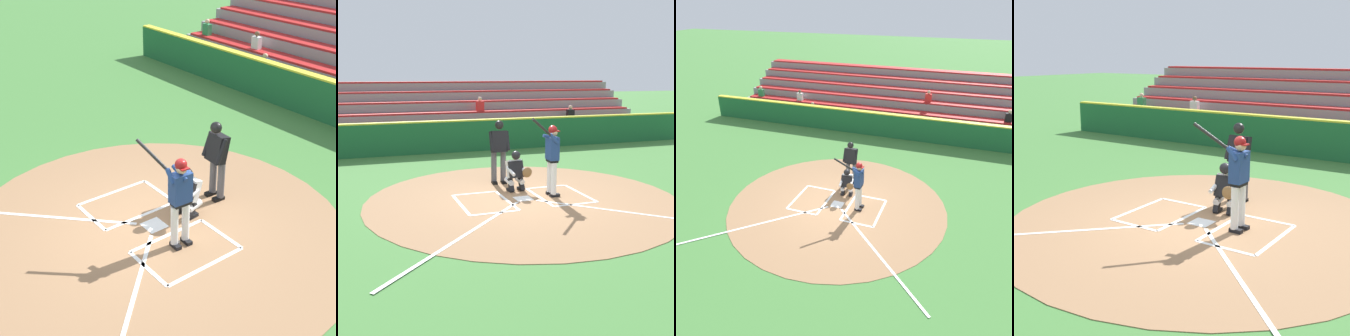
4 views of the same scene
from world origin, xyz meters
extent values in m
plane|color=#427A38|center=(0.00, 0.00, 0.00)|extent=(120.00, 120.00, 0.00)
cylinder|color=#99704C|center=(0.00, 0.00, 0.01)|extent=(8.00, 8.00, 0.01)
cube|color=white|center=(0.00, 0.00, 0.01)|extent=(0.44, 0.44, 0.01)
cube|color=white|center=(-1.05, -0.90, 0.01)|extent=(1.20, 0.08, 0.01)
cube|color=white|center=(-1.05, 0.90, 0.01)|extent=(1.20, 0.08, 0.01)
cube|color=white|center=(-0.45, 0.00, 0.01)|extent=(0.08, 1.80, 0.01)
cube|color=white|center=(-1.65, 0.00, 0.01)|extent=(0.08, 1.80, 0.01)
cube|color=white|center=(1.05, -0.90, 0.01)|extent=(1.20, 0.08, 0.01)
cube|color=white|center=(1.05, 0.90, 0.01)|extent=(1.20, 0.08, 0.01)
cube|color=white|center=(0.45, 0.00, 0.01)|extent=(0.08, 1.80, 0.01)
cube|color=white|center=(1.65, 0.00, 0.01)|extent=(0.08, 1.80, 0.01)
cube|color=white|center=(2.10, 2.10, 0.01)|extent=(3.73, 3.73, 0.01)
cube|color=white|center=(-2.10, 2.10, 0.01)|extent=(3.73, 3.73, 0.01)
cylinder|color=white|center=(-0.82, -0.16, 0.50)|extent=(0.15, 0.15, 0.84)
cube|color=black|center=(-0.86, -0.16, 0.04)|extent=(0.27, 0.13, 0.09)
cylinder|color=white|center=(-0.81, 0.10, 0.50)|extent=(0.15, 0.15, 0.84)
cube|color=black|center=(-0.85, 0.10, 0.04)|extent=(0.27, 0.13, 0.09)
cube|color=black|center=(-0.81, -0.03, 0.97)|extent=(0.24, 0.35, 0.10)
cube|color=navy|center=(-0.81, -0.03, 1.28)|extent=(0.26, 0.41, 0.60)
sphere|color=tan|center=(-0.83, -0.03, 1.69)|extent=(0.21, 0.21, 0.21)
sphere|color=maroon|center=(-0.81, -0.03, 1.76)|extent=(0.23, 0.23, 0.23)
cube|color=maroon|center=(-0.92, -0.03, 1.73)|extent=(0.12, 0.17, 0.02)
cylinder|color=navy|center=(-0.76, -0.05, 1.56)|extent=(0.43, 0.11, 0.21)
cylinder|color=navy|center=(-0.76, 0.16, 1.56)|extent=(0.27, 0.10, 0.29)
cylinder|color=black|center=(-0.39, 0.28, 1.86)|extent=(0.69, 0.34, 0.53)
cylinder|color=black|center=(-0.71, 0.14, 1.62)|extent=(0.10, 0.10, 0.08)
cube|color=black|center=(-0.25, -0.82, 0.04)|extent=(0.15, 0.27, 0.09)
cube|color=black|center=(-0.25, -0.78, 0.20)|extent=(0.15, 0.25, 0.37)
cylinder|color=silver|center=(-0.24, -0.88, 0.28)|extent=(0.19, 0.37, 0.21)
cube|color=black|center=(0.07, -0.79, 0.04)|extent=(0.15, 0.27, 0.09)
cube|color=black|center=(0.07, -0.75, 0.20)|extent=(0.15, 0.25, 0.37)
cylinder|color=silver|center=(0.08, -0.85, 0.28)|extent=(0.19, 0.37, 0.21)
cube|color=silver|center=(-0.08, -0.87, 0.62)|extent=(0.44, 0.40, 0.52)
cube|color=black|center=(-0.09, -0.76, 0.62)|extent=(0.44, 0.26, 0.46)
sphere|color=tan|center=(-0.09, -0.80, 0.99)|extent=(0.21, 0.21, 0.21)
sphere|color=black|center=(-0.09, -0.78, 1.01)|extent=(0.24, 0.24, 0.24)
cylinder|color=silver|center=(-0.30, -0.73, 0.60)|extent=(0.14, 0.46, 0.20)
cylinder|color=silver|center=(0.10, -0.68, 0.60)|extent=(0.14, 0.46, 0.20)
ellipsoid|color=brown|center=(-0.32, -0.53, 0.57)|extent=(0.29, 0.13, 0.28)
cylinder|color=#4C4C51|center=(-0.07, -1.78, 0.51)|extent=(0.16, 0.16, 0.86)
cube|color=black|center=(-0.06, -1.73, 0.04)|extent=(0.15, 0.29, 0.09)
cylinder|color=#4C4C51|center=(0.21, -1.80, 0.51)|extent=(0.16, 0.16, 0.86)
cube|color=black|center=(0.22, -1.75, 0.04)|extent=(0.15, 0.29, 0.09)
cube|color=black|center=(0.08, -1.75, 1.25)|extent=(0.46, 0.39, 0.66)
sphere|color=#9E7051|center=(0.08, -1.71, 1.72)|extent=(0.22, 0.22, 0.22)
sphere|color=black|center=(0.08, -1.69, 1.74)|extent=(0.25, 0.25, 0.25)
cylinder|color=black|center=(-0.16, -1.65, 1.28)|extent=(0.12, 0.29, 0.56)
cylinder|color=black|center=(0.32, -1.68, 1.28)|extent=(0.12, 0.29, 0.56)
sphere|color=white|center=(-0.78, -0.02, 0.04)|extent=(0.07, 0.07, 0.07)
cube|color=#1E6033|center=(0.00, -7.50, 0.62)|extent=(22.00, 0.36, 1.25)
cube|color=yellow|center=(0.00, -7.50, 1.28)|extent=(22.00, 0.32, 0.06)
cube|color=gray|center=(0.00, -8.53, 0.23)|extent=(20.00, 0.85, 0.45)
cube|color=red|center=(0.00, -8.53, 0.49)|extent=(19.60, 0.72, 0.08)
cube|color=gray|center=(0.00, -9.38, 0.45)|extent=(20.00, 0.85, 0.90)
cube|color=red|center=(0.00, -9.38, 0.94)|extent=(19.60, 0.72, 0.08)
cube|color=gray|center=(0.00, -10.22, 0.68)|extent=(20.00, 0.85, 1.35)
cube|color=red|center=(0.00, -10.22, 1.39)|extent=(19.60, 0.72, 0.08)
cube|color=gray|center=(0.00, -11.07, 0.90)|extent=(20.00, 0.85, 1.80)
cube|color=red|center=(0.00, -11.07, 1.84)|extent=(19.60, 0.72, 0.08)
cube|color=gray|center=(0.00, -11.92, 1.12)|extent=(20.00, 0.85, 2.25)
cube|color=red|center=(0.00, -11.92, 2.29)|extent=(19.60, 0.72, 0.08)
cube|color=gray|center=(0.00, -12.77, 1.35)|extent=(20.00, 0.85, 2.70)
cube|color=red|center=(0.00, -12.77, 2.74)|extent=(19.60, 0.72, 0.08)
cube|color=black|center=(-6.17, -9.32, 1.21)|extent=(0.36, 0.22, 0.46)
sphere|color=beige|center=(-6.17, -9.32, 1.55)|extent=(0.20, 0.20, 0.20)
cube|color=red|center=(-1.78, -10.17, 1.66)|extent=(0.36, 0.22, 0.46)
sphere|color=beige|center=(-1.78, -10.17, 2.00)|extent=(0.20, 0.20, 0.20)
camera|label=1|loc=(-6.89, 4.86, 5.84)|focal=52.64mm
camera|label=2|loc=(4.03, 10.15, 3.17)|focal=47.02mm
camera|label=3|loc=(-4.00, 10.11, 7.01)|focal=36.70mm
camera|label=4|loc=(-4.90, 7.90, 3.36)|focal=51.35mm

